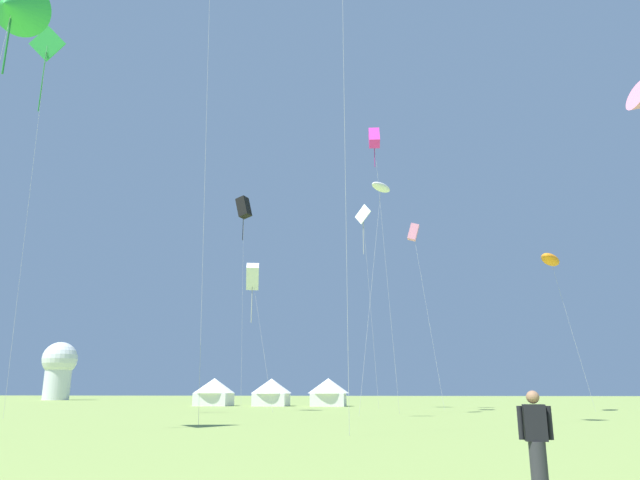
{
  "coord_description": "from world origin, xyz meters",
  "views": [
    {
      "loc": [
        4.62,
        -5.19,
        1.73
      ],
      "look_at": [
        0.0,
        32.0,
        11.51
      ],
      "focal_mm": 32.46,
      "sensor_mm": 36.0,
      "label": 1
    }
  ],
  "objects_px": {
    "festival_tent_left": "(214,390)",
    "festival_tent_center": "(271,391)",
    "festival_tent_right": "(328,391)",
    "kite_white_diamond": "(363,218)",
    "observatory_dome": "(59,367)",
    "person_spectator": "(537,445)",
    "kite_white_box": "(253,277)",
    "kite_green_diamond": "(47,50)",
    "kite_orange_parafoil": "(550,260)",
    "kite_pink_box": "(413,232)",
    "kite_green_delta": "(13,5)",
    "kite_black_box": "(244,208)",
    "kite_white_parafoil": "(381,188)",
    "kite_magenta_box": "(374,138)"
  },
  "relations": [
    {
      "from": "festival_tent_left",
      "to": "festival_tent_center",
      "type": "distance_m",
      "value": 6.86
    },
    {
      "from": "festival_tent_right",
      "to": "kite_white_diamond",
      "type": "bearing_deg",
      "value": -63.57
    },
    {
      "from": "observatory_dome",
      "to": "festival_tent_center",
      "type": "bearing_deg",
      "value": -37.43
    },
    {
      "from": "person_spectator",
      "to": "observatory_dome",
      "type": "height_order",
      "value": "observatory_dome"
    },
    {
      "from": "kite_white_box",
      "to": "person_spectator",
      "type": "bearing_deg",
      "value": -69.49
    },
    {
      "from": "kite_green_diamond",
      "to": "kite_orange_parafoil",
      "type": "height_order",
      "value": "kite_green_diamond"
    },
    {
      "from": "festival_tent_right",
      "to": "festival_tent_left",
      "type": "bearing_deg",
      "value": 180.0
    },
    {
      "from": "kite_pink_box",
      "to": "festival_tent_right",
      "type": "relative_size",
      "value": 3.83
    },
    {
      "from": "kite_green_delta",
      "to": "person_spectator",
      "type": "xyz_separation_m",
      "value": [
        19.65,
        -10.95,
        -18.48
      ]
    },
    {
      "from": "kite_black_box",
      "to": "kite_orange_parafoil",
      "type": "relative_size",
      "value": 1.71
    },
    {
      "from": "kite_white_diamond",
      "to": "kite_pink_box",
      "type": "height_order",
      "value": "kite_white_diamond"
    },
    {
      "from": "kite_green_diamond",
      "to": "kite_white_diamond",
      "type": "relative_size",
      "value": 1.41
    },
    {
      "from": "festival_tent_right",
      "to": "observatory_dome",
      "type": "relative_size",
      "value": 0.44
    },
    {
      "from": "kite_orange_parafoil",
      "to": "festival_tent_right",
      "type": "height_order",
      "value": "kite_orange_parafoil"
    },
    {
      "from": "festival_tent_left",
      "to": "kite_white_parafoil",
      "type": "bearing_deg",
      "value": -48.96
    },
    {
      "from": "kite_white_box",
      "to": "kite_white_diamond",
      "type": "distance_m",
      "value": 15.05
    },
    {
      "from": "kite_green_diamond",
      "to": "kite_white_parafoil",
      "type": "relative_size",
      "value": 1.63
    },
    {
      "from": "kite_green_delta",
      "to": "kite_white_parafoil",
      "type": "distance_m",
      "value": 28.49
    },
    {
      "from": "kite_white_parafoil",
      "to": "person_spectator",
      "type": "height_order",
      "value": "kite_white_parafoil"
    },
    {
      "from": "kite_orange_parafoil",
      "to": "kite_white_diamond",
      "type": "bearing_deg",
      "value": 162.68
    },
    {
      "from": "kite_pink_box",
      "to": "kite_white_box",
      "type": "bearing_deg",
      "value": -152.14
    },
    {
      "from": "festival_tent_left",
      "to": "festival_tent_right",
      "type": "distance_m",
      "value": 13.52
    },
    {
      "from": "kite_white_parafoil",
      "to": "observatory_dome",
      "type": "bearing_deg",
      "value": 135.76
    },
    {
      "from": "kite_green_delta",
      "to": "festival_tent_left",
      "type": "distance_m",
      "value": 49.83
    },
    {
      "from": "kite_pink_box",
      "to": "kite_black_box",
      "type": "bearing_deg",
      "value": 165.87
    },
    {
      "from": "kite_green_delta",
      "to": "kite_white_box",
      "type": "xyz_separation_m",
      "value": [
        5.0,
        28.23,
        -7.71
      ]
    },
    {
      "from": "kite_white_parafoil",
      "to": "festival_tent_center",
      "type": "distance_m",
      "value": 31.5
    },
    {
      "from": "kite_white_diamond",
      "to": "kite_black_box",
      "type": "bearing_deg",
      "value": 164.04
    },
    {
      "from": "festival_tent_center",
      "to": "kite_pink_box",
      "type": "bearing_deg",
      "value": -32.22
    },
    {
      "from": "kite_black_box",
      "to": "kite_magenta_box",
      "type": "xyz_separation_m",
      "value": [
        15.63,
        -14.24,
        1.37
      ]
    },
    {
      "from": "kite_white_parafoil",
      "to": "kite_green_delta",
      "type": "bearing_deg",
      "value": -126.09
    },
    {
      "from": "kite_white_box",
      "to": "festival_tent_center",
      "type": "xyz_separation_m",
      "value": [
        -1.85,
        18.25,
        -9.9
      ]
    },
    {
      "from": "kite_white_parafoil",
      "to": "person_spectator",
      "type": "xyz_separation_m",
      "value": [
        2.9,
        -33.93,
        -16.84
      ]
    },
    {
      "from": "kite_green_delta",
      "to": "festival_tent_left",
      "type": "relative_size",
      "value": 4.35
    },
    {
      "from": "kite_white_parafoil",
      "to": "kite_white_box",
      "type": "bearing_deg",
      "value": 155.94
    },
    {
      "from": "festival_tent_right",
      "to": "kite_white_parafoil",
      "type": "bearing_deg",
      "value": -73.56
    },
    {
      "from": "kite_black_box",
      "to": "kite_orange_parafoil",
      "type": "xyz_separation_m",
      "value": [
        31.09,
        -9.33,
        -9.15
      ]
    },
    {
      "from": "kite_magenta_box",
      "to": "observatory_dome",
      "type": "relative_size",
      "value": 2.3
    },
    {
      "from": "festival_tent_left",
      "to": "kite_green_delta",
      "type": "bearing_deg",
      "value": -85.45
    },
    {
      "from": "kite_orange_parafoil",
      "to": "observatory_dome",
      "type": "height_order",
      "value": "kite_orange_parafoil"
    },
    {
      "from": "kite_magenta_box",
      "to": "festival_tent_center",
      "type": "bearing_deg",
      "value": 123.32
    },
    {
      "from": "kite_pink_box",
      "to": "kite_white_diamond",
      "type": "bearing_deg",
      "value": 171.01
    },
    {
      "from": "kite_orange_parafoil",
      "to": "festival_tent_center",
      "type": "distance_m",
      "value": 34.19
    },
    {
      "from": "kite_green_delta",
      "to": "kite_white_diamond",
      "type": "xyz_separation_m",
      "value": [
        14.61,
        36.83,
        0.04
      ]
    },
    {
      "from": "kite_black_box",
      "to": "kite_orange_parafoil",
      "type": "distance_m",
      "value": 33.72
    },
    {
      "from": "festival_tent_center",
      "to": "kite_green_diamond",
      "type": "bearing_deg",
      "value": -111.21
    },
    {
      "from": "kite_white_parafoil",
      "to": "kite_pink_box",
      "type": "xyz_separation_m",
      "value": [
        3.0,
        13.04,
        -0.32
      ]
    },
    {
      "from": "festival_tent_left",
      "to": "kite_white_box",
      "type": "bearing_deg",
      "value": -64.5
    },
    {
      "from": "festival_tent_center",
      "to": "kite_green_delta",
      "type": "bearing_deg",
      "value": -93.88
    },
    {
      "from": "kite_magenta_box",
      "to": "festival_tent_right",
      "type": "bearing_deg",
      "value": 107.86
    }
  ]
}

